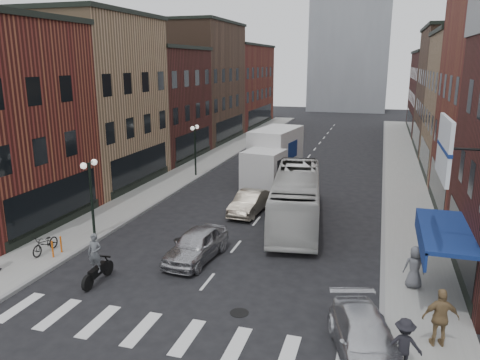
% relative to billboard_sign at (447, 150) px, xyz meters
% --- Properties ---
extents(ground, '(160.00, 160.00, 0.00)m').
position_rel_billboard_sign_xyz_m(ground, '(-8.59, -0.50, -6.13)').
color(ground, black).
rests_on(ground, ground).
extents(sidewalk_left, '(3.00, 74.00, 0.15)m').
position_rel_billboard_sign_xyz_m(sidewalk_left, '(-17.09, 21.50, -6.06)').
color(sidewalk_left, gray).
rests_on(sidewalk_left, ground).
extents(sidewalk_right, '(3.00, 74.00, 0.15)m').
position_rel_billboard_sign_xyz_m(sidewalk_right, '(-0.09, 21.50, -6.06)').
color(sidewalk_right, gray).
rests_on(sidewalk_right, ground).
extents(curb_left, '(0.20, 74.00, 0.16)m').
position_rel_billboard_sign_xyz_m(curb_left, '(-15.59, 21.50, -6.13)').
color(curb_left, gray).
rests_on(curb_left, ground).
extents(curb_right, '(0.20, 74.00, 0.16)m').
position_rel_billboard_sign_xyz_m(curb_right, '(-1.59, 21.50, -6.13)').
color(curb_right, gray).
rests_on(curb_right, ground).
extents(crosswalk_stripes, '(12.00, 2.20, 0.01)m').
position_rel_billboard_sign_xyz_m(crosswalk_stripes, '(-8.59, -3.50, -6.13)').
color(crosswalk_stripes, silver).
rests_on(crosswalk_stripes, ground).
extents(bldg_left_mid_a, '(10.30, 10.20, 12.30)m').
position_rel_billboard_sign_xyz_m(bldg_left_mid_a, '(-23.58, 13.50, 0.02)').
color(bldg_left_mid_a, '#9F7C58').
rests_on(bldg_left_mid_a, ground).
extents(bldg_left_mid_b, '(10.30, 10.20, 10.30)m').
position_rel_billboard_sign_xyz_m(bldg_left_mid_b, '(-23.58, 23.50, -0.98)').
color(bldg_left_mid_b, '#401B17').
rests_on(bldg_left_mid_b, ground).
extents(bldg_left_far_a, '(10.30, 12.20, 13.30)m').
position_rel_billboard_sign_xyz_m(bldg_left_far_a, '(-23.58, 34.50, 0.52)').
color(bldg_left_far_a, '#4B3425').
rests_on(bldg_left_far_a, ground).
extents(bldg_left_far_b, '(10.30, 16.20, 11.30)m').
position_rel_billboard_sign_xyz_m(bldg_left_far_b, '(-23.58, 48.50, -0.48)').
color(bldg_left_far_b, maroon).
rests_on(bldg_left_far_b, ground).
extents(bldg_right_far_a, '(10.30, 12.20, 12.30)m').
position_rel_billboard_sign_xyz_m(bldg_right_far_a, '(6.41, 34.50, 0.02)').
color(bldg_right_far_a, '#4B3425').
rests_on(bldg_right_far_a, ground).
extents(bldg_right_far_b, '(10.30, 16.20, 10.30)m').
position_rel_billboard_sign_xyz_m(bldg_right_far_b, '(6.41, 48.50, -0.98)').
color(bldg_right_far_b, '#401B17').
rests_on(bldg_right_far_b, ground).
extents(awning_blue, '(1.80, 5.00, 0.78)m').
position_rel_billboard_sign_xyz_m(awning_blue, '(0.34, 2.00, -3.50)').
color(awning_blue, navy).
rests_on(awning_blue, ground).
extents(billboard_sign, '(1.52, 3.00, 3.70)m').
position_rel_billboard_sign_xyz_m(billboard_sign, '(0.00, 0.00, 0.00)').
color(billboard_sign, black).
rests_on(billboard_sign, ground).
extents(streetlamp_near, '(0.32, 1.22, 4.11)m').
position_rel_billboard_sign_xyz_m(streetlamp_near, '(-15.99, 3.50, -3.22)').
color(streetlamp_near, black).
rests_on(streetlamp_near, ground).
extents(streetlamp_far, '(0.32, 1.22, 4.11)m').
position_rel_billboard_sign_xyz_m(streetlamp_far, '(-15.99, 17.50, -3.22)').
color(streetlamp_far, black).
rests_on(streetlamp_far, ground).
extents(bike_rack, '(0.08, 0.68, 0.80)m').
position_rel_billboard_sign_xyz_m(bike_rack, '(-16.19, 0.80, -5.58)').
color(bike_rack, '#D8590C').
rests_on(bike_rack, sidewalk_left).
extents(box_truck, '(3.44, 9.12, 3.85)m').
position_rel_billboard_sign_xyz_m(box_truck, '(-9.90, 18.33, -4.23)').
color(box_truck, silver).
rests_on(box_truck, ground).
extents(motorcycle_rider, '(0.62, 2.13, 2.17)m').
position_rel_billboard_sign_xyz_m(motorcycle_rider, '(-12.91, -0.92, -5.12)').
color(motorcycle_rider, black).
rests_on(motorcycle_rider, ground).
extents(transit_bus, '(3.89, 10.83, 2.95)m').
position_rel_billboard_sign_xyz_m(transit_bus, '(-6.40, 8.98, -4.66)').
color(transit_bus, silver).
rests_on(transit_bus, ground).
extents(sedan_left_near, '(2.13, 4.42, 1.46)m').
position_rel_billboard_sign_xyz_m(sedan_left_near, '(-9.87, 2.50, -5.40)').
color(sedan_left_near, '#ADACB1').
rests_on(sedan_left_near, ground).
extents(sedan_left_far, '(1.71, 4.19, 1.35)m').
position_rel_billboard_sign_xyz_m(sedan_left_far, '(-9.39, 9.79, -5.46)').
color(sedan_left_far, '#A69A86').
rests_on(sedan_left_far, ground).
extents(curb_car, '(3.00, 4.85, 1.31)m').
position_rel_billboard_sign_xyz_m(curb_car, '(-2.09, -2.97, -5.48)').
color(curb_car, silver).
rests_on(curb_car, ground).
extents(parked_bicycle, '(0.62, 1.74, 0.91)m').
position_rel_billboard_sign_xyz_m(parked_bicycle, '(-16.85, 0.85, -5.53)').
color(parked_bicycle, black).
rests_on(parked_bicycle, sidewalk_left).
extents(ped_right_a, '(1.05, 0.52, 1.61)m').
position_rel_billboard_sign_xyz_m(ped_right_a, '(-1.02, -3.37, -5.18)').
color(ped_right_a, black).
rests_on(ped_right_a, sidewalk_right).
extents(ped_right_b, '(1.23, 0.79, 1.94)m').
position_rel_billboard_sign_xyz_m(ped_right_b, '(0.12, -1.79, -5.01)').
color(ped_right_b, olive).
rests_on(ped_right_b, sidewalk_right).
extents(ped_right_c, '(0.91, 0.66, 1.72)m').
position_rel_billboard_sign_xyz_m(ped_right_c, '(-0.43, 2.17, -5.12)').
color(ped_right_c, '#56575D').
rests_on(ped_right_c, sidewalk_right).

